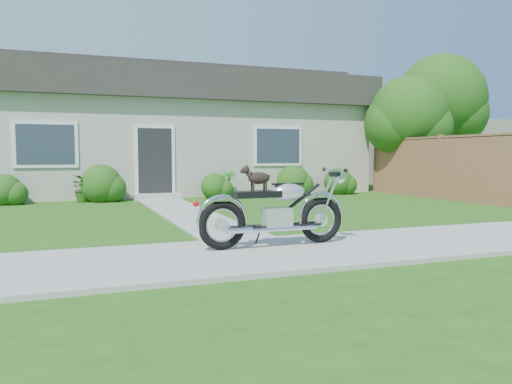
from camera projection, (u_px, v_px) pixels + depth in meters
ground at (365, 247)px, 7.14m from camera, size 80.00×80.00×0.00m
sidewalk at (365, 245)px, 7.13m from camera, size 24.00×2.20×0.04m
walkway at (185, 212)px, 11.27m from camera, size 1.20×8.00×0.03m
house at (182, 131)px, 18.16m from camera, size 12.60×7.03×4.50m
fence at (440, 167)px, 14.65m from camera, size 0.12×6.62×1.90m
tree_near at (413, 118)px, 16.87m from camera, size 2.65×2.60×3.98m
tree_far at (445, 103)px, 18.80m from camera, size 3.32×3.32×5.09m
shrub_row at (202, 184)px, 14.96m from camera, size 10.91×1.13×1.13m
potted_plant_left at (84, 188)px, 13.83m from camera, size 0.80×0.86×0.76m
potted_plant_right at (228, 184)px, 15.31m from camera, size 0.65×0.65×0.82m
motorcycle_with_dog at (277, 210)px, 6.95m from camera, size 2.22×0.60×1.12m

